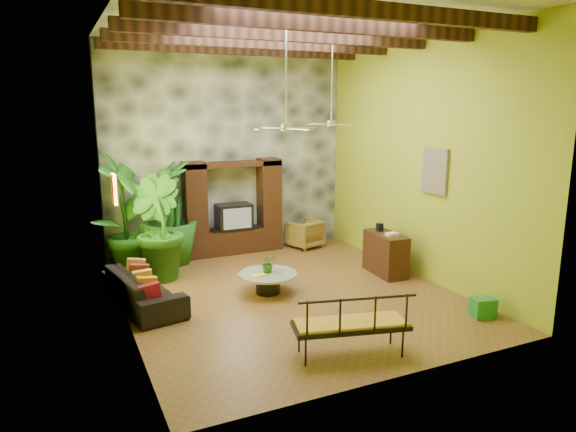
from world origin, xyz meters
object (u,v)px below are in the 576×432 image
sofa (143,289)px  side_console (385,254)px  ceiling_fan_back (331,114)px  entertainment_center (234,214)px  iron_bench (354,322)px  tall_plant_c (168,213)px  wicker_armchair (305,234)px  green_bin (483,307)px  coffee_table (268,280)px  tall_plant_b (157,228)px  ceiling_fan_front (286,115)px  tall_plant_a (124,211)px

sofa → side_console: (5.06, -0.31, 0.13)m
ceiling_fan_back → entertainment_center: bearing=129.6°
entertainment_center → ceiling_fan_back: bearing=-50.4°
iron_bench → side_console: (2.64, 2.94, -0.08)m
tall_plant_c → wicker_armchair: bearing=-1.7°
tall_plant_c → green_bin: bearing=-52.2°
coffee_table → side_console: size_ratio=1.01×
tall_plant_b → tall_plant_c: size_ratio=0.92×
iron_bench → side_console: iron_bench is taller
ceiling_fan_back → tall_plant_b: ceiling_fan_back is taller
coffee_table → side_console: side_console is taller
ceiling_fan_front → iron_bench: 3.71m
coffee_table → side_console: (2.75, 0.02, 0.19)m
wicker_armchair → tall_plant_b: bearing=-3.9°
entertainment_center → ceiling_fan_front: size_ratio=1.29×
tall_plant_c → green_bin: 6.93m
entertainment_center → ceiling_fan_back: size_ratio=1.29×
ceiling_fan_back → wicker_armchair: size_ratio=2.38×
sofa → iron_bench: (2.42, -3.26, 0.21)m
tall_plant_c → iron_bench: bearing=-76.2°
tall_plant_b → side_console: bearing=-21.5°
entertainment_center → sofa: size_ratio=1.09×
wicker_armchair → coffee_table: size_ratio=0.69×
sofa → tall_plant_c: (1.02, 2.46, 0.87)m
entertainment_center → tall_plant_a: (-2.61, -0.32, 0.37)m
wicker_armchair → tall_plant_c: size_ratio=0.33×
sofa → ceiling_fan_front: bearing=-120.8°
tall_plant_b → green_bin: tall_plant_b is taller
ceiling_fan_front → green_bin: bearing=-36.5°
tall_plant_a → tall_plant_c: size_ratio=1.12×
ceiling_fan_back → side_console: ceiling_fan_back is taller
ceiling_fan_back → green_bin: 4.98m
entertainment_center → tall_plant_b: size_ratio=1.10×
ceiling_fan_back → sofa: bearing=-170.7°
coffee_table → wicker_armchair: bearing=51.3°
tall_plant_c → side_console: tall_plant_c is taller
ceiling_fan_front → tall_plant_b: (-1.87, 2.37, -2.31)m
iron_bench → ceiling_fan_back: bearing=79.5°
ceiling_fan_front → ceiling_fan_back: size_ratio=1.00×
ceiling_fan_front → iron_bench: ceiling_fan_front is taller
tall_plant_b → coffee_table: bearing=-45.8°
ceiling_fan_back → coffee_table: bearing=-152.0°
entertainment_center → tall_plant_c: size_ratio=1.01×
sofa → green_bin: 6.00m
sofa → tall_plant_b: bearing=-31.4°
tall_plant_c → tall_plant_a: bearing=-171.5°
tall_plant_a → iron_bench: size_ratio=1.51×
coffee_table → green_bin: 3.93m
tall_plant_b → green_bin: bearing=-43.5°
wicker_armchair → side_console: 2.73m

